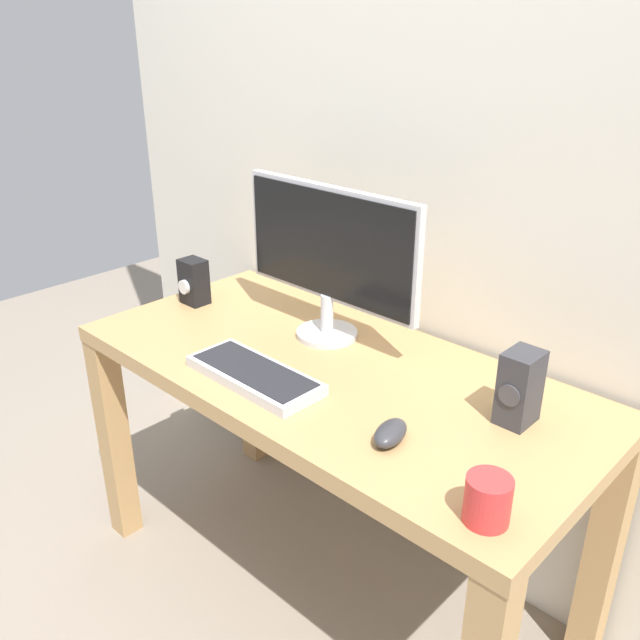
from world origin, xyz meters
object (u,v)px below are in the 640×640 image
Objects in this scene: mouse at (390,433)px; audio_controller at (194,282)px; monitor at (329,253)px; speaker_right at (520,388)px; keyboard_primary at (254,375)px; coffee_mug at (488,500)px; desk at (331,407)px.

mouse is 0.95m from audio_controller.
monitor is 4.11× the size of audio_controller.
monitor reaches higher than speaker_right.
monitor is 0.52m from audio_controller.
speaker_right is at bearing -3.59° from monitor.
keyboard_primary is 0.70m from coffee_mug.
monitor is 0.63m from speaker_right.
speaker_right is 1.20× the size of audio_controller.
audio_controller is at bearing 155.57° from mouse.
audio_controller is at bearing 168.12° from coffee_mug.
monitor reaches higher than desk.
desk is 0.63m from audio_controller.
desk is at bearing 139.68° from mouse.
mouse is 0.75× the size of audio_controller.
coffee_mug is at bearing -21.71° from desk.
keyboard_primary is (-0.09, -0.19, 0.14)m from desk.
mouse is at bearing -10.79° from audio_controller.
speaker_right is at bearing 26.32° from keyboard_primary.
desk is at bearing -168.81° from speaker_right.
coffee_mug is (0.69, -0.05, 0.03)m from keyboard_primary.
audio_controller reaches higher than keyboard_primary.
keyboard_primary is at bearing -82.52° from monitor.
desk is at bearing 158.29° from coffee_mug.
coffee_mug reaches higher than mouse.
audio_controller is 1.58× the size of coffee_mug.
speaker_right is at bearing 110.25° from coffee_mug.
monitor is at bearing 97.48° from keyboard_primary.
audio_controller reaches higher than desk.
monitor is 1.59× the size of keyboard_primary.
mouse is (0.46, -0.30, -0.23)m from monitor.
keyboard_primary is (0.04, -0.32, -0.23)m from monitor.
desk is 0.42m from monitor.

